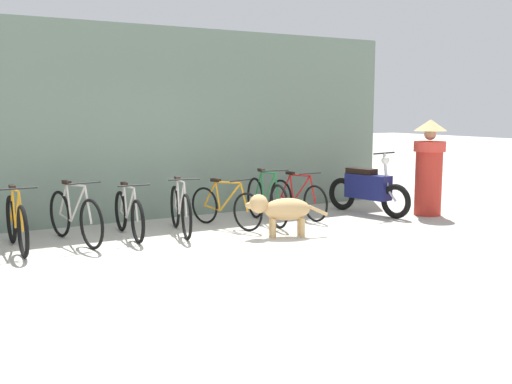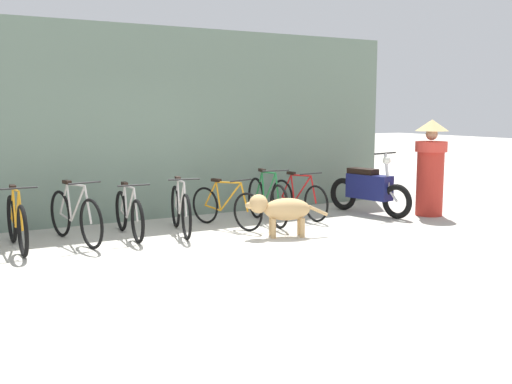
% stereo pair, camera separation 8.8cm
% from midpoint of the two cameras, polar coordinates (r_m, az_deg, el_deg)
% --- Properties ---
extents(ground_plane, '(60.00, 60.00, 0.00)m').
position_cam_midpoint_polar(ground_plane, '(7.69, -2.35, -6.15)').
color(ground_plane, '#B7B2A5').
extents(shop_wall_back, '(9.70, 0.20, 3.24)m').
position_cam_midpoint_polar(shop_wall_back, '(10.31, -10.09, 6.42)').
color(shop_wall_back, slate).
rests_on(shop_wall_back, ground).
extents(bicycle_0, '(0.46, 1.64, 0.88)m').
position_cam_midpoint_polar(bicycle_0, '(8.59, -21.55, -2.78)').
color(bicycle_0, black).
rests_on(bicycle_0, ground).
extents(bicycle_1, '(0.49, 1.70, 0.89)m').
position_cam_midpoint_polar(bicycle_1, '(8.77, -16.58, -2.27)').
color(bicycle_1, black).
rests_on(bicycle_1, ground).
extents(bicycle_2, '(0.46, 1.59, 0.81)m').
position_cam_midpoint_polar(bicycle_2, '(8.99, -11.74, -2.09)').
color(bicycle_2, black).
rests_on(bicycle_2, ground).
extents(bicycle_3, '(0.49, 1.60, 0.87)m').
position_cam_midpoint_polar(bicycle_3, '(9.11, -6.92, -1.70)').
color(bicycle_3, black).
rests_on(bicycle_3, ground).
extents(bicycle_4, '(0.60, 1.49, 0.79)m').
position_cam_midpoint_polar(bicycle_4, '(9.51, -2.64, -1.40)').
color(bicycle_4, black).
rests_on(bicycle_4, ground).
extents(bicycle_5, '(0.46, 1.68, 0.91)m').
position_cam_midpoint_polar(bicycle_5, '(9.85, 1.32, -0.80)').
color(bicycle_5, black).
rests_on(bicycle_5, ground).
extents(bicycle_6, '(0.46, 1.57, 0.81)m').
position_cam_midpoint_polar(bicycle_6, '(10.37, 4.30, -0.60)').
color(bicycle_6, black).
rests_on(bicycle_6, ground).
extents(motorcycle, '(0.59, 1.79, 1.13)m').
position_cam_midpoint_polar(motorcycle, '(10.87, 10.95, 0.27)').
color(motorcycle, black).
rests_on(motorcycle, ground).
extents(stray_dog, '(1.19, 0.60, 0.64)m').
position_cam_midpoint_polar(stray_dog, '(8.78, 2.65, -1.63)').
color(stray_dog, tan).
rests_on(stray_dog, ground).
extents(person_in_robes, '(0.78, 0.78, 1.69)m').
position_cam_midpoint_polar(person_in_robes, '(10.96, 16.51, 2.48)').
color(person_in_robes, '#B72D23').
rests_on(person_in_robes, ground).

